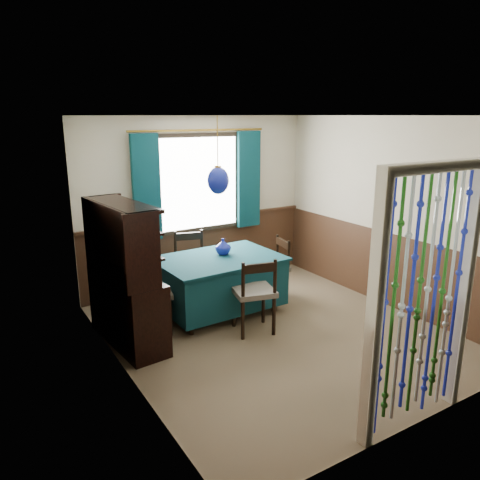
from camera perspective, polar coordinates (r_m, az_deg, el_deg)
floor at (r=5.69m, az=4.39°, el=-11.17°), size 4.00×4.00×0.00m
ceiling at (r=5.11m, az=4.96°, el=14.88°), size 4.00×4.00×0.00m
wall_back at (r=6.94m, az=-5.15°, el=4.51°), size 3.60×0.00×3.60m
wall_front at (r=3.90m, az=22.29°, el=-4.95°), size 3.60×0.00×3.60m
wall_left at (r=4.47m, az=-14.32°, el=-1.79°), size 0.00×4.00×4.00m
wall_right at (r=6.47m, az=17.67°, el=3.09°), size 0.00×4.00×4.00m
wainscot_back at (r=7.10m, az=-4.96°, el=-1.47°), size 3.60×0.00×3.60m
wainscot_front at (r=4.21m, az=21.09°, el=-14.54°), size 3.60×0.00×3.60m
wainscot_left at (r=4.74m, az=-13.56°, el=-10.47°), size 0.00×4.00×4.00m
wainscot_right at (r=6.64m, az=17.07°, el=-3.26°), size 0.00×4.00×4.00m
window at (r=6.85m, az=-5.02°, el=6.92°), size 1.32×0.12×1.42m
doorway at (r=4.00m, az=21.32°, el=-7.41°), size 1.16×0.12×2.18m
dining_table at (r=6.07m, az=-2.56°, el=-4.98°), size 1.58×1.12×0.74m
chair_near at (r=5.50m, az=1.78°, el=-6.44°), size 0.56×0.54×0.93m
chair_far at (r=6.61m, az=-5.99°, el=-2.82°), size 0.56×0.55×0.93m
chair_left at (r=5.61m, az=-10.98°, el=-6.51°), size 0.50×0.51×0.89m
chair_right at (r=6.52m, az=4.05°, el=-3.31°), size 0.48×0.50×0.87m
sideboard at (r=5.38m, az=-13.72°, el=-6.56°), size 0.55×1.27×1.61m
pendant_lamp at (r=5.76m, az=-2.71°, el=7.27°), size 0.27×0.27×0.94m
vase_table at (r=6.09m, az=-2.08°, el=-0.87°), size 0.23×0.23×0.19m
bowl_shelf at (r=5.02m, az=-12.67°, el=-1.27°), size 0.30×0.30×0.06m
vase_sideboard at (r=5.57m, az=-14.35°, el=-2.24°), size 0.19×0.19×0.19m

